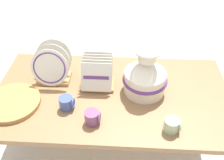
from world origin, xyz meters
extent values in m
plane|color=beige|center=(0.00, 0.00, 0.00)|extent=(14.00, 14.00, 0.00)
cube|color=olive|center=(0.00, 0.00, 0.57)|extent=(1.53, 0.83, 0.03)
cylinder|color=olive|center=(-0.72, 0.37, 0.28)|extent=(0.06, 0.06, 0.56)
cylinder|color=olive|center=(0.72, 0.37, 0.28)|extent=(0.06, 0.06, 0.56)
cylinder|color=silver|center=(0.21, 0.04, 0.67)|extent=(0.26, 0.26, 0.15)
cone|color=silver|center=(0.21, 0.04, 0.79)|extent=(0.26, 0.26, 0.09)
cylinder|color=silver|center=(0.21, 0.04, 0.87)|extent=(0.11, 0.11, 0.07)
torus|color=silver|center=(0.21, 0.04, 0.90)|extent=(0.16, 0.16, 0.02)
torus|color=#60337A|center=(0.21, 0.04, 0.69)|extent=(0.29, 0.29, 0.02)
cube|color=tan|center=(-0.40, 0.12, 0.60)|extent=(0.22, 0.14, 0.02)
cylinder|color=tan|center=(-0.48, 0.18, 0.65)|extent=(0.01, 0.01, 0.07)
cylinder|color=tan|center=(-0.33, 0.18, 0.65)|extent=(0.01, 0.01, 0.07)
cylinder|color=silver|center=(-0.40, 0.06, 0.74)|extent=(0.25, 0.08, 0.24)
torus|color=#5B3375|center=(-0.40, 0.05, 0.74)|extent=(0.21, 0.07, 0.21)
cylinder|color=silver|center=(-0.40, 0.12, 0.74)|extent=(0.25, 0.08, 0.24)
cylinder|color=silver|center=(-0.40, 0.18, 0.74)|extent=(0.25, 0.08, 0.24)
cube|color=tan|center=(-0.10, 0.07, 0.60)|extent=(0.22, 0.14, 0.02)
cylinder|color=tan|center=(-0.18, 0.13, 0.65)|extent=(0.01, 0.01, 0.07)
cylinder|color=tan|center=(-0.02, 0.13, 0.65)|extent=(0.01, 0.01, 0.07)
cube|color=silver|center=(-0.10, 0.01, 0.71)|extent=(0.19, 0.06, 0.18)
cube|color=silver|center=(-0.10, 0.04, 0.71)|extent=(0.19, 0.06, 0.18)
cube|color=silver|center=(-0.10, 0.07, 0.71)|extent=(0.19, 0.06, 0.18)
cube|color=silver|center=(-0.10, 0.10, 0.71)|extent=(0.19, 0.06, 0.18)
cube|color=silver|center=(-0.10, 0.13, 0.71)|extent=(0.19, 0.06, 0.18)
cube|color=#5B3375|center=(-0.10, 0.01, 0.71)|extent=(0.16, 0.01, 0.02)
cylinder|color=#AD7F47|center=(-0.61, -0.14, 0.60)|extent=(0.35, 0.35, 0.01)
cylinder|color=#AD7F47|center=(-0.61, -0.14, 0.60)|extent=(0.35, 0.35, 0.01)
cylinder|color=#AD7F47|center=(-0.61, -0.14, 0.61)|extent=(0.35, 0.35, 0.01)
cylinder|color=#42569E|center=(-0.27, -0.15, 0.63)|extent=(0.08, 0.08, 0.08)
torus|color=#42569E|center=(-0.23, -0.15, 0.63)|extent=(0.02, 0.07, 0.07)
cylinder|color=#7A4770|center=(-0.10, -0.26, 0.63)|extent=(0.08, 0.08, 0.08)
torus|color=#7A4770|center=(-0.06, -0.26, 0.63)|extent=(0.02, 0.07, 0.07)
cylinder|color=#9EB28E|center=(0.34, -0.29, 0.63)|extent=(0.08, 0.08, 0.08)
torus|color=#9EB28E|center=(0.39, -0.29, 0.63)|extent=(0.02, 0.07, 0.07)
camera|label=1|loc=(0.07, -1.26, 1.74)|focal=42.00mm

